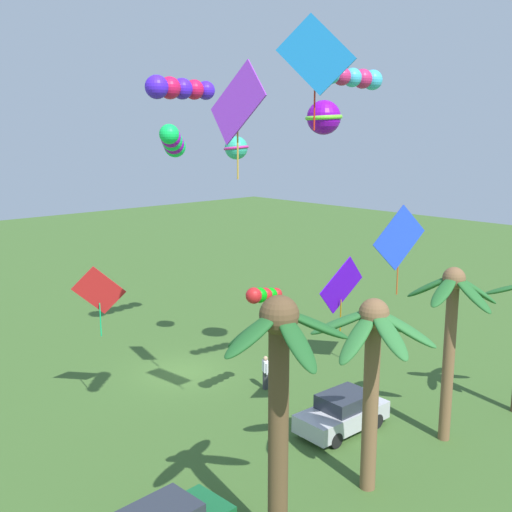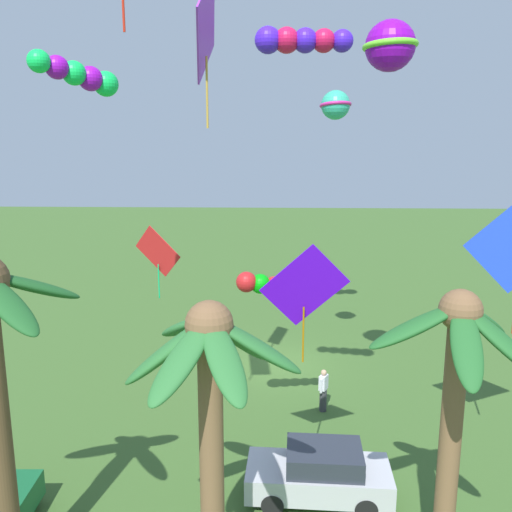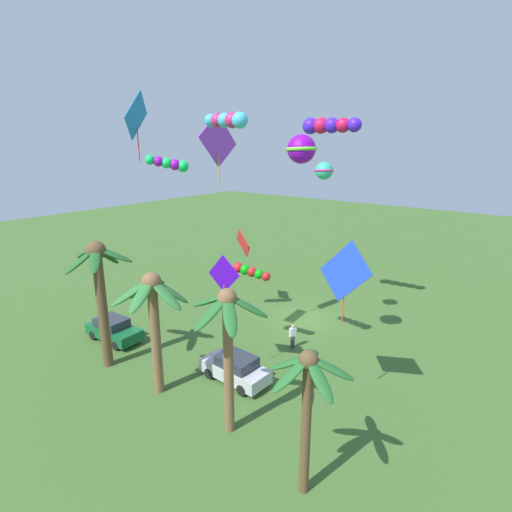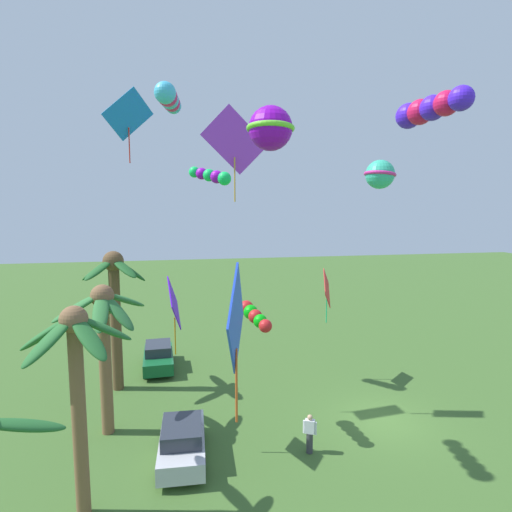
# 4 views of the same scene
# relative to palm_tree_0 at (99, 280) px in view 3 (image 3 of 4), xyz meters

# --- Properties ---
(ground_plane) EXTENTS (120.00, 120.00, 0.00)m
(ground_plane) POSITION_rel_palm_tree_0_xyz_m (-5.76, -12.47, -5.27)
(ground_plane) COLOR #3D6028
(palm_tree_0) EXTENTS (3.66, 3.48, 7.47)m
(palm_tree_0) POSITION_rel_palm_tree_0_xyz_m (0.00, 0.00, 0.00)
(palm_tree_0) COLOR brown
(palm_tree_0) RESTS_ON ground
(palm_tree_1) EXTENTS (3.02, 2.96, 5.82)m
(palm_tree_1) POSITION_rel_palm_tree_0_xyz_m (-13.61, 0.59, -1.00)
(palm_tree_1) COLOR brown
(palm_tree_1) RESTS_ON ground
(palm_tree_2) EXTENTS (3.73, 3.79, 6.53)m
(palm_tree_2) POSITION_rel_palm_tree_0_xyz_m (-4.38, -0.15, -0.47)
(palm_tree_2) COLOR brown
(palm_tree_2) RESTS_ON ground
(palm_tree_3) EXTENTS (3.37, 3.47, 6.80)m
(palm_tree_3) POSITION_rel_palm_tree_0_xyz_m (-9.25, -0.20, -0.33)
(palm_tree_3) COLOR brown
(palm_tree_3) RESTS_ON ground
(parked_car_0) EXTENTS (3.97, 1.87, 1.51)m
(parked_car_0) POSITION_rel_palm_tree_0_xyz_m (2.47, -2.00, -4.52)
(parked_car_0) COLOR #145B2D
(parked_car_0) RESTS_ON ground
(parked_car_1) EXTENTS (3.97, 1.87, 1.51)m
(parked_car_1) POSITION_rel_palm_tree_0_xyz_m (-6.93, -3.33, -4.52)
(parked_car_1) COLOR #BCBCC1
(parked_car_1) RESTS_ON ground
(spectator_0) EXTENTS (0.38, 0.50, 1.59)m
(spectator_0) POSITION_rel_palm_tree_0_xyz_m (-7.44, -8.30, -4.46)
(spectator_0) COLOR #38383D
(spectator_0) RESTS_ON ground
(kite_tube_0) EXTENTS (2.66, 0.91, 0.73)m
(kite_tube_0) POSITION_rel_palm_tree_0_xyz_m (-6.81, -3.14, 8.23)
(kite_tube_0) COLOR #3FBBE6
(kite_tube_1) EXTENTS (4.02, 1.26, 1.08)m
(kite_tube_1) POSITION_rel_palm_tree_0_xyz_m (-6.62, -13.38, 8.37)
(kite_tube_1) COLOR #461CED
(kite_tube_2) EXTENTS (2.30, 1.09, 0.94)m
(kite_tube_2) POSITION_rel_palm_tree_0_xyz_m (-5.53, -6.42, -0.07)
(kite_tube_2) COLOR red
(kite_tube_3) EXTENTS (1.88, 2.11, 1.05)m
(kite_tube_3) POSITION_rel_palm_tree_0_xyz_m (-0.35, -5.10, 6.08)
(kite_tube_3) COLOR #12DD56
(kite_ball_4) EXTENTS (1.57, 1.57, 1.06)m
(kite_ball_4) POSITION_rel_palm_tree_0_xyz_m (-7.84, -10.71, 5.65)
(kite_ball_4) COLOR #33BC95
(kite_ball_5) EXTENTS (2.06, 2.05, 1.42)m
(kite_ball_5) POSITION_rel_palm_tree_0_xyz_m (-8.87, -6.33, 6.96)
(kite_ball_5) COLOR purple
(kite_diamond_6) EXTENTS (1.13, 2.13, 3.28)m
(kite_diamond_6) POSITION_rel_palm_tree_0_xyz_m (-2.67, -1.30, 8.49)
(kite_diamond_6) COLOR #1875C1
(kite_diamond_7) EXTENTS (2.02, 0.94, 3.04)m
(kite_diamond_7) POSITION_rel_palm_tree_0_xyz_m (-0.90, -11.38, -0.05)
(kite_diamond_7) COLOR red
(kite_diamond_8) EXTENTS (2.86, 0.82, 4.12)m
(kite_diamond_8) POSITION_rel_palm_tree_0_xyz_m (-12.32, -4.70, 1.64)
(kite_diamond_8) COLOR blue
(kite_diamond_9) EXTENTS (0.60, 3.02, 4.17)m
(kite_diamond_9) POSITION_rel_palm_tree_0_xyz_m (-3.71, -5.88, 7.32)
(kite_diamond_9) COLOR #A738E7
(kite_diamond_10) EXTENTS (2.26, 0.49, 3.12)m
(kite_diamond_10) POSITION_rel_palm_tree_0_xyz_m (-6.40, -3.15, 0.74)
(kite_diamond_10) COLOR #560BEA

